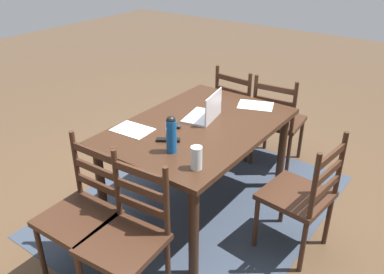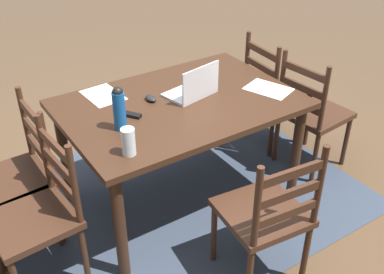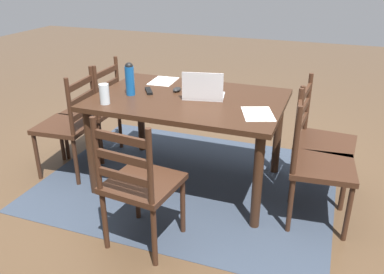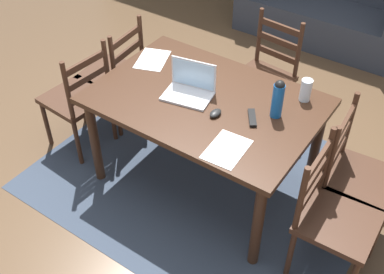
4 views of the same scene
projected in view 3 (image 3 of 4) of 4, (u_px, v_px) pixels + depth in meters
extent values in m
plane|color=brown|center=(189.00, 181.00, 3.51)|extent=(14.00, 14.00, 0.00)
cube|color=#333D4C|center=(189.00, 181.00, 3.50)|extent=(2.44, 1.91, 0.01)
cube|color=#382114|center=(189.00, 100.00, 3.20)|extent=(1.51, 1.03, 0.04)
cylinder|color=#382114|center=(278.00, 135.00, 3.52)|extent=(0.07, 0.07, 0.73)
cylinder|color=#382114|center=(141.00, 116.00, 3.94)|extent=(0.07, 0.07, 0.73)
cylinder|color=#382114|center=(257.00, 182.00, 2.77)|extent=(0.07, 0.07, 0.73)
cylinder|color=#382114|center=(91.00, 153.00, 3.20)|extent=(0.07, 0.07, 0.73)
cube|color=#3D2316|center=(143.00, 183.00, 2.60)|extent=(0.49, 0.49, 0.04)
cylinder|color=#3D2316|center=(137.00, 193.00, 2.93)|extent=(0.04, 0.04, 0.43)
cylinder|color=#3D2316|center=(183.00, 206.00, 2.77)|extent=(0.04, 0.04, 0.43)
cylinder|color=#3D2316|center=(105.00, 221.00, 2.61)|extent=(0.04, 0.04, 0.43)
cylinder|color=#3D2316|center=(154.00, 237.00, 2.46)|extent=(0.04, 0.04, 0.43)
cylinder|color=#3D2316|center=(97.00, 155.00, 2.41)|extent=(0.04, 0.04, 0.50)
cylinder|color=#3D2316|center=(150.00, 169.00, 2.25)|extent=(0.04, 0.04, 0.50)
cube|color=#3D2316|center=(124.00, 177.00, 2.37)|extent=(0.36, 0.06, 0.05)
cube|color=#3D2316|center=(122.00, 158.00, 2.32)|extent=(0.36, 0.06, 0.05)
cube|color=#3D2316|center=(121.00, 139.00, 2.27)|extent=(0.36, 0.06, 0.05)
cube|color=#3D2316|center=(322.00, 167.00, 2.80)|extent=(0.48, 0.48, 0.04)
cylinder|color=#3D2316|center=(344.00, 186.00, 3.02)|extent=(0.04, 0.04, 0.43)
cylinder|color=#3D2316|center=(348.00, 214.00, 2.69)|extent=(0.04, 0.04, 0.43)
cylinder|color=#3D2316|center=(292.00, 179.00, 3.11)|extent=(0.04, 0.04, 0.43)
cylinder|color=#3D2316|center=(290.00, 206.00, 2.78)|extent=(0.04, 0.04, 0.43)
cylinder|color=#3D2316|center=(298.00, 121.00, 2.92)|extent=(0.04, 0.04, 0.50)
cylinder|color=#3D2316|center=(296.00, 142.00, 2.58)|extent=(0.04, 0.04, 0.50)
cube|color=#3D2316|center=(296.00, 144.00, 2.79)|extent=(0.06, 0.36, 0.05)
cube|color=#3D2316|center=(297.00, 128.00, 2.74)|extent=(0.06, 0.36, 0.05)
cube|color=#3D2316|center=(299.00, 111.00, 2.69)|extent=(0.06, 0.36, 0.05)
cube|color=#3D2316|center=(91.00, 111.00, 3.84)|extent=(0.45, 0.45, 0.04)
cylinder|color=#3D2316|center=(66.00, 138.00, 3.83)|extent=(0.04, 0.04, 0.43)
cylinder|color=#3D2316|center=(88.00, 124.00, 4.16)|extent=(0.04, 0.04, 0.43)
cylinder|color=#3D2316|center=(101.00, 143.00, 3.72)|extent=(0.04, 0.04, 0.43)
cylinder|color=#3D2316|center=(120.00, 128.00, 4.05)|extent=(0.04, 0.04, 0.43)
cylinder|color=#3D2316|center=(97.00, 94.00, 3.52)|extent=(0.04, 0.04, 0.50)
cylinder|color=#3D2316|center=(117.00, 82.00, 3.84)|extent=(0.04, 0.04, 0.50)
cube|color=#3D2316|center=(108.00, 98.00, 3.72)|extent=(0.03, 0.36, 0.05)
cube|color=#3D2316|center=(107.00, 85.00, 3.67)|extent=(0.03, 0.36, 0.05)
cube|color=#3D2316|center=(106.00, 72.00, 3.62)|extent=(0.03, 0.36, 0.05)
cube|color=#3D2316|center=(326.00, 143.00, 3.16)|extent=(0.47, 0.47, 0.04)
cylinder|color=#3D2316|center=(348.00, 164.00, 3.34)|extent=(0.04, 0.04, 0.43)
cylinder|color=#3D2316|center=(344.00, 185.00, 3.02)|extent=(0.04, 0.04, 0.43)
cylinder|color=#3D2316|center=(302.00, 156.00, 3.48)|extent=(0.04, 0.04, 0.43)
cylinder|color=#3D2316|center=(294.00, 175.00, 3.17)|extent=(0.04, 0.04, 0.43)
cylinder|color=#3D2316|center=(308.00, 103.00, 3.29)|extent=(0.04, 0.04, 0.50)
cylinder|color=#3D2316|center=(299.00, 118.00, 2.97)|extent=(0.04, 0.04, 0.50)
cube|color=#3D2316|center=(302.00, 122.00, 3.17)|extent=(0.05, 0.36, 0.05)
cube|color=#3D2316|center=(304.00, 107.00, 3.12)|extent=(0.05, 0.36, 0.05)
cube|color=#3D2316|center=(306.00, 92.00, 3.07)|extent=(0.05, 0.36, 0.05)
cube|color=#3D2316|center=(65.00, 126.00, 3.49)|extent=(0.47, 0.47, 0.04)
cylinder|color=#3D2316|center=(37.00, 157.00, 3.46)|extent=(0.04, 0.04, 0.43)
cylinder|color=#3D2316|center=(62.00, 139.00, 3.80)|extent=(0.04, 0.04, 0.43)
cylinder|color=#3D2316|center=(76.00, 162.00, 3.37)|extent=(0.04, 0.04, 0.43)
cylinder|color=#3D2316|center=(97.00, 144.00, 3.70)|extent=(0.04, 0.04, 0.43)
cylinder|color=#3D2316|center=(70.00, 108.00, 3.17)|extent=(0.04, 0.04, 0.50)
cylinder|color=#3D2316|center=(93.00, 94.00, 3.50)|extent=(0.04, 0.04, 0.50)
cube|color=#3D2316|center=(83.00, 112.00, 3.38)|extent=(0.05, 0.36, 0.05)
cube|color=#3D2316|center=(82.00, 98.00, 3.33)|extent=(0.05, 0.36, 0.05)
cube|color=#3D2316|center=(80.00, 84.00, 3.27)|extent=(0.05, 0.36, 0.05)
cube|color=silver|center=(204.00, 96.00, 3.20)|extent=(0.36, 0.28, 0.02)
cube|color=silver|center=(203.00, 86.00, 3.06)|extent=(0.32, 0.07, 0.21)
cube|color=#A5CCEA|center=(203.00, 86.00, 3.06)|extent=(0.29, 0.06, 0.19)
cylinder|color=#145199|center=(130.00, 81.00, 3.20)|extent=(0.07, 0.07, 0.23)
sphere|color=black|center=(129.00, 67.00, 3.16)|extent=(0.07, 0.07, 0.07)
cylinder|color=silver|center=(104.00, 94.00, 3.02)|extent=(0.07, 0.07, 0.16)
ellipsoid|color=black|center=(177.00, 89.00, 3.33)|extent=(0.06, 0.10, 0.03)
cube|color=black|center=(149.00, 91.00, 3.31)|extent=(0.13, 0.17, 0.02)
cube|color=white|center=(163.00, 81.00, 3.61)|extent=(0.23, 0.31, 0.00)
cube|color=white|center=(258.00, 114.00, 2.85)|extent=(0.30, 0.35, 0.00)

